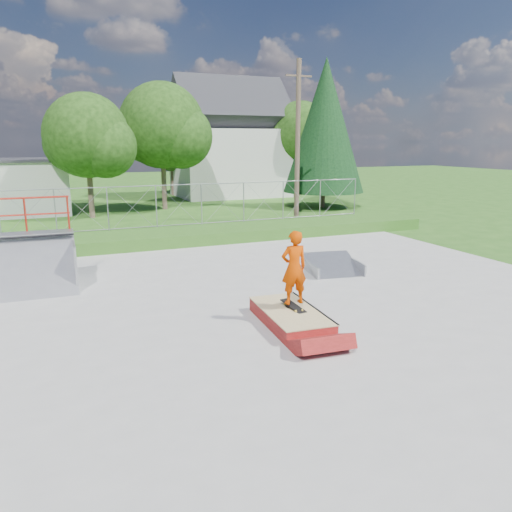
{
  "coord_description": "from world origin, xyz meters",
  "views": [
    {
      "loc": [
        -4.36,
        -10.61,
        4.08
      ],
      "look_at": [
        0.72,
        1.35,
        1.1
      ],
      "focal_mm": 35.0,
      "sensor_mm": 36.0,
      "label": 1
    }
  ],
  "objects": [
    {
      "name": "ground",
      "position": [
        0.0,
        0.0,
        0.0
      ],
      "size": [
        120.0,
        120.0,
        0.0
      ],
      "primitive_type": "plane",
      "color": "#2A5919",
      "rests_on": "ground"
    },
    {
      "name": "concrete_pad",
      "position": [
        0.0,
        0.0,
        0.02
      ],
      "size": [
        20.0,
        16.0,
        0.04
      ],
      "primitive_type": "cube",
      "color": "#9A9B98",
      "rests_on": "ground"
    },
    {
      "name": "grass_berm",
      "position": [
        0.0,
        9.5,
        0.25
      ],
      "size": [
        24.0,
        3.0,
        0.5
      ],
      "primitive_type": "cube",
      "color": "#2A5919",
      "rests_on": "ground"
    },
    {
      "name": "grind_box",
      "position": [
        0.56,
        -1.03,
        0.18
      ],
      "size": [
        1.37,
        2.53,
        0.36
      ],
      "rotation": [
        0.0,
        0.0,
        -0.08
      ],
      "color": "maroon",
      "rests_on": "concrete_pad"
    },
    {
      "name": "quarter_pipe",
      "position": [
        -4.94,
        4.18,
        1.26
      ],
      "size": [
        2.58,
        2.21,
        2.52
      ],
      "primitive_type": null,
      "rotation": [
        0.0,
        0.0,
        -0.03
      ],
      "color": "#9B9DA2",
      "rests_on": "concrete_pad"
    },
    {
      "name": "flat_bank_ramp",
      "position": [
        3.91,
        2.6,
        0.24
      ],
      "size": [
        1.85,
        1.93,
        0.48
      ],
      "primitive_type": null,
      "rotation": [
        0.0,
        0.0,
        -0.17
      ],
      "color": "#9B9DA2",
      "rests_on": "concrete_pad"
    },
    {
      "name": "skateboard",
      "position": [
        0.67,
        -0.95,
        0.41
      ],
      "size": [
        0.32,
        0.82,
        0.13
      ],
      "primitive_type": "cube",
      "rotation": [
        0.14,
        0.0,
        0.13
      ],
      "color": "black",
      "rests_on": "grind_box"
    },
    {
      "name": "skater",
      "position": [
        0.67,
        -0.95,
        1.25
      ],
      "size": [
        0.63,
        0.43,
        1.68
      ],
      "primitive_type": "imported",
      "rotation": [
        0.0,
        0.0,
        3.1
      ],
      "color": "#C93B00",
      "rests_on": "grind_box"
    },
    {
      "name": "chain_link_fence",
      "position": [
        0.0,
        10.5,
        1.4
      ],
      "size": [
        20.0,
        0.06,
        1.8
      ],
      "primitive_type": null,
      "color": "gray",
      "rests_on": "grass_berm"
    },
    {
      "name": "gable_house",
      "position": [
        9.0,
        26.0,
        3.84
      ],
      "size": [
        8.4,
        6.08,
        8.94
      ],
      "color": "beige",
      "rests_on": "ground"
    },
    {
      "name": "utility_pole",
      "position": [
        7.5,
        12.0,
        4.0
      ],
      "size": [
        0.24,
        0.24,
        8.0
      ],
      "primitive_type": "cylinder",
      "color": "brown",
      "rests_on": "ground"
    },
    {
      "name": "tree_left_near",
      "position": [
        -1.75,
        17.83,
        4.24
      ],
      "size": [
        4.76,
        4.48,
        6.65
      ],
      "color": "brown",
      "rests_on": "ground"
    },
    {
      "name": "tree_center",
      "position": [
        2.78,
        19.81,
        4.85
      ],
      "size": [
        5.44,
        5.12,
        7.6
      ],
      "color": "brown",
      "rests_on": "ground"
    },
    {
      "name": "tree_right_far",
      "position": [
        14.27,
        23.82,
        4.54
      ],
      "size": [
        5.1,
        4.8,
        7.12
      ],
      "color": "brown",
      "rests_on": "ground"
    },
    {
      "name": "tree_back_mid",
      "position": [
        5.21,
        27.86,
        3.63
      ],
      "size": [
        4.08,
        3.84,
        5.7
      ],
      "color": "brown",
      "rests_on": "ground"
    },
    {
      "name": "conifer_tree",
      "position": [
        12.0,
        17.0,
        5.05
      ],
      "size": [
        5.04,
        5.04,
        9.1
      ],
      "color": "brown",
      "rests_on": "ground"
    }
  ]
}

